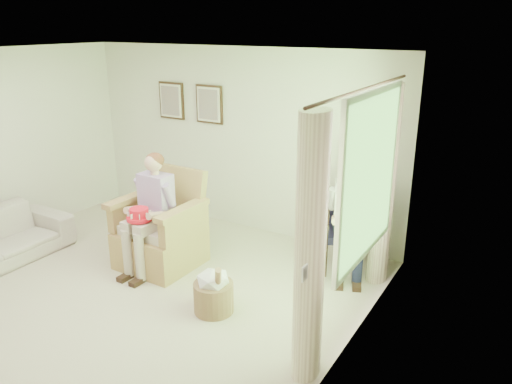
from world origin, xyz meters
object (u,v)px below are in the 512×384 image
wicker_armchair (162,236)px  red_hat (139,215)px  hatbox (214,291)px  wood_armchair (352,227)px  person_dark (349,210)px  person_wicker (151,204)px

wicker_armchair → red_hat: (-0.01, -0.36, 0.40)m
wicker_armchair → hatbox: size_ratio=1.92×
wood_armchair → person_dark: size_ratio=0.70×
wicker_armchair → person_wicker: size_ratio=0.84×
wicker_armchair → hatbox: 1.33m
person_dark → person_wicker: bearing=-172.6°
person_wicker → red_hat: 0.21m
red_hat → hatbox: 1.33m
person_wicker → person_dark: size_ratio=1.05×
wood_armchair → red_hat: size_ratio=3.15×
wicker_armchair → wood_armchair: wicker_armchair is taller
person_dark → hatbox: size_ratio=2.18×
wood_armchair → hatbox: wood_armchair is taller
wood_armchair → hatbox: 1.96m
person_wicker → person_dark: person_wicker is taller
wicker_armchair → wood_armchair: size_ratio=1.26×
person_wicker → wicker_armchair: bearing=91.1°
person_dark → hatbox: person_dark is taller
red_hat → hatbox: bearing=-10.6°
wood_armchair → hatbox: bearing=-138.3°
person_dark → red_hat: bearing=-168.6°
person_dark → hatbox: 1.88m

